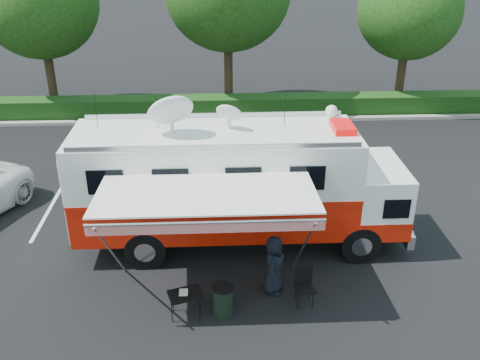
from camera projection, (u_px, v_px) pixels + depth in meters
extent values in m
plane|color=black|center=(241.00, 242.00, 16.55)|extent=(120.00, 120.00, 0.00)
cube|color=#9E998E|center=(310.00, 119.00, 26.56)|extent=(60.00, 0.35, 0.15)
cube|color=black|center=(308.00, 105.00, 27.18)|extent=(60.00, 1.20, 1.00)
cylinder|color=black|center=(50.00, 70.00, 26.87)|extent=(0.44, 0.44, 4.40)
ellipsoid|color=#14380F|center=(39.00, 2.00, 25.44)|extent=(5.63, 5.63, 5.35)
cylinder|color=black|center=(228.00, 64.00, 27.16)|extent=(0.44, 0.44, 4.80)
cylinder|color=black|center=(402.00, 69.00, 27.72)|extent=(0.44, 0.44, 4.00)
ellipsoid|color=#14380F|center=(410.00, 10.00, 26.42)|extent=(5.12, 5.12, 4.86)
cube|color=silver|center=(54.00, 201.00, 18.96)|extent=(0.12, 5.50, 0.01)
cube|color=silver|center=(223.00, 197.00, 19.22)|extent=(0.12, 5.50, 0.01)
cube|color=silver|center=(387.00, 194.00, 19.47)|extent=(0.12, 5.50, 0.01)
cube|color=black|center=(241.00, 226.00, 16.29)|extent=(9.13, 1.49, 0.32)
cylinder|color=black|center=(360.00, 244.00, 15.38)|extent=(1.17, 0.34, 1.17)
cylinder|color=black|center=(343.00, 205.00, 17.48)|extent=(1.17, 0.34, 1.17)
cylinder|color=black|center=(146.00, 249.00, 15.12)|extent=(1.17, 0.34, 1.17)
cylinder|color=black|center=(154.00, 209.00, 17.22)|extent=(1.17, 0.34, 1.17)
cube|color=silver|center=(397.00, 221.00, 16.47)|extent=(0.21, 2.66, 0.42)
cube|color=white|center=(375.00, 192.00, 15.99)|extent=(1.49, 2.66, 1.81)
cube|color=red|center=(373.00, 211.00, 16.27)|extent=(1.51, 2.68, 0.58)
cube|color=black|center=(399.00, 182.00, 15.88)|extent=(0.13, 2.36, 0.74)
cube|color=red|center=(216.00, 204.00, 15.91)|extent=(8.07, 2.66, 1.27)
cube|color=red|center=(215.00, 184.00, 15.63)|extent=(8.09, 2.68, 0.11)
cube|color=white|center=(215.00, 159.00, 15.28)|extent=(8.07, 2.66, 1.49)
cube|color=white|center=(214.00, 134.00, 14.93)|extent=(8.07, 2.66, 0.08)
cube|color=#CC0505|center=(343.00, 127.00, 15.02)|extent=(0.58, 1.01, 0.17)
sphere|color=white|center=(331.00, 111.00, 15.92)|extent=(0.36, 0.36, 0.36)
ellipsoid|color=white|center=(170.00, 111.00, 14.41)|extent=(1.27, 1.27, 0.38)
ellipsoid|color=white|center=(229.00, 113.00, 14.91)|extent=(0.74, 0.74, 0.21)
cylinder|color=black|center=(96.00, 112.00, 14.94)|extent=(0.02, 0.02, 1.06)
cylinder|color=black|center=(157.00, 111.00, 15.01)|extent=(0.02, 0.02, 1.06)
cylinder|color=black|center=(285.00, 109.00, 15.16)|extent=(0.02, 0.02, 1.06)
cube|color=white|center=(206.00, 193.00, 12.82)|extent=(5.31, 2.55, 0.22)
cube|color=red|center=(206.00, 227.00, 11.78)|extent=(5.31, 0.04, 0.30)
cylinder|color=#B2B2B7|center=(206.00, 223.00, 11.70)|extent=(5.31, 0.07, 0.07)
cylinder|color=#B2B2B7|center=(112.00, 252.00, 13.33)|extent=(0.05, 2.74, 3.06)
cylinder|color=#B2B2B7|center=(303.00, 247.00, 13.54)|extent=(0.05, 2.74, 3.06)
imported|color=black|center=(273.00, 291.00, 14.38)|extent=(0.75, 0.94, 1.67)
cube|color=black|center=(185.00, 294.00, 13.16)|extent=(0.96, 0.81, 0.04)
cylinder|color=black|center=(172.00, 311.00, 13.11)|extent=(0.02, 0.02, 0.68)
cylinder|color=black|center=(173.00, 300.00, 13.49)|extent=(0.02, 0.02, 0.68)
cylinder|color=black|center=(200.00, 310.00, 13.14)|extent=(0.02, 0.02, 0.68)
cylinder|color=black|center=(200.00, 299.00, 13.52)|extent=(0.02, 0.02, 0.68)
cube|color=silver|center=(183.00, 292.00, 13.20)|extent=(0.21, 0.29, 0.01)
cube|color=black|center=(305.00, 289.00, 13.68)|extent=(0.55, 0.55, 0.04)
cube|color=black|center=(304.00, 275.00, 13.78)|extent=(0.48, 0.13, 0.53)
cylinder|color=black|center=(298.00, 301.00, 13.61)|extent=(0.02, 0.02, 0.48)
cylinder|color=black|center=(296.00, 292.00, 13.95)|extent=(0.02, 0.02, 0.48)
cylinder|color=black|center=(313.00, 301.00, 13.62)|extent=(0.02, 0.02, 0.48)
cylinder|color=black|center=(310.00, 292.00, 13.97)|extent=(0.02, 0.02, 0.48)
cylinder|color=black|center=(223.00, 301.00, 13.39)|extent=(0.51, 0.51, 0.78)
cylinder|color=black|center=(223.00, 288.00, 13.20)|extent=(0.55, 0.55, 0.04)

